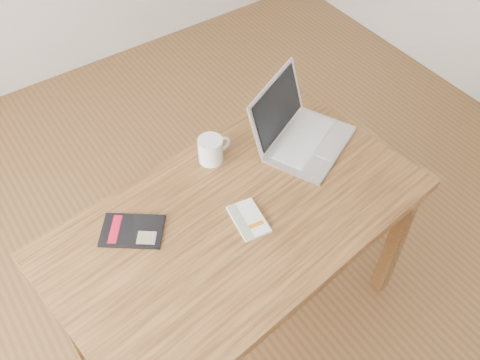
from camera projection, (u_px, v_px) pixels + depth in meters
room at (221, 41)px, 1.52m from camera, size 4.04×4.04×2.70m
desk at (238, 231)px, 1.94m from camera, size 1.42×0.93×0.75m
white_guidebook at (248, 220)px, 1.85m from camera, size 0.13×0.18×0.01m
black_guidebook at (132, 231)px, 1.82m from camera, size 0.25×0.24×0.01m
laptop at (298, 131)px, 2.08m from camera, size 0.45×0.43×0.24m
coffee_mug at (211, 149)px, 2.01m from camera, size 0.14×0.10×0.10m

